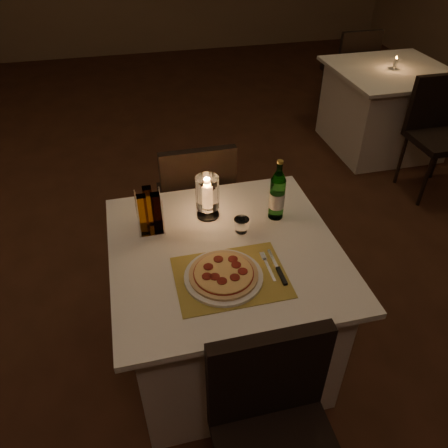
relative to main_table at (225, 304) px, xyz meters
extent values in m
cube|color=#432315|center=(-0.23, 0.43, -0.38)|extent=(8.00, 10.00, 0.02)
cube|color=white|center=(0.00, 0.00, -0.02)|extent=(0.88, 0.88, 0.71)
cube|color=white|center=(0.00, 0.00, 0.35)|extent=(1.00, 1.00, 0.03)
cube|color=black|center=(0.00, -0.61, 0.32)|extent=(0.42, 0.05, 0.42)
cylinder|color=black|center=(0.17, -0.63, -0.15)|extent=(0.03, 0.03, 0.44)
cube|color=black|center=(0.00, 0.80, 0.09)|extent=(0.42, 0.42, 0.05)
cube|color=black|center=(0.00, 0.61, 0.32)|extent=(0.42, 0.05, 0.42)
cylinder|color=black|center=(0.17, 0.97, -0.15)|extent=(0.03, 0.03, 0.44)
cylinder|color=black|center=(-0.17, 0.97, -0.15)|extent=(0.03, 0.03, 0.44)
cylinder|color=black|center=(0.17, 0.63, -0.15)|extent=(0.03, 0.03, 0.44)
cylinder|color=black|center=(-0.17, 0.63, -0.15)|extent=(0.03, 0.03, 0.44)
cube|color=#AC953B|center=(-0.02, -0.18, 0.37)|extent=(0.45, 0.34, 0.00)
cylinder|color=white|center=(-0.05, -0.18, 0.38)|extent=(0.32, 0.32, 0.01)
cylinder|color=#D8B77F|center=(-0.05, -0.18, 0.39)|extent=(0.28, 0.28, 0.01)
cylinder|color=maroon|center=(-0.05, -0.18, 0.40)|extent=(0.24, 0.24, 0.00)
cylinder|color=#EACC7F|center=(-0.05, -0.18, 0.40)|extent=(0.24, 0.24, 0.00)
cylinder|color=maroon|center=(0.01, -0.15, 0.40)|extent=(0.04, 0.04, 0.00)
cylinder|color=maroon|center=(0.01, -0.12, 0.40)|extent=(0.04, 0.04, 0.00)
cylinder|color=maroon|center=(-0.05, -0.10, 0.40)|extent=(0.04, 0.04, 0.00)
cylinder|color=maroon|center=(-0.10, -0.14, 0.40)|extent=(0.04, 0.04, 0.00)
cylinder|color=maroon|center=(-0.12, -0.19, 0.40)|extent=(0.04, 0.04, 0.00)
cylinder|color=maroon|center=(-0.09, -0.20, 0.40)|extent=(0.04, 0.04, 0.00)
cylinder|color=maroon|center=(-0.07, -0.23, 0.40)|extent=(0.04, 0.04, 0.00)
cylinder|color=maroon|center=(-0.01, -0.22, 0.40)|extent=(0.04, 0.04, 0.00)
cylinder|color=maroon|center=(0.03, -0.20, 0.40)|extent=(0.04, 0.04, 0.00)
cube|color=silver|center=(0.14, -0.18, 0.37)|extent=(0.01, 0.14, 0.00)
cube|color=silver|center=(0.14, -0.09, 0.37)|extent=(0.02, 0.05, 0.00)
cube|color=black|center=(0.18, -0.23, 0.38)|extent=(0.02, 0.10, 0.01)
cube|color=silver|center=(0.18, -0.12, 0.37)|extent=(0.01, 0.12, 0.00)
cylinder|color=#69AF5E|center=(0.29, 0.17, 0.47)|extent=(0.07, 0.07, 0.21)
cylinder|color=#69AF5E|center=(0.29, 0.17, 0.64)|extent=(0.03, 0.03, 0.04)
cylinder|color=gold|center=(0.29, 0.17, 0.66)|extent=(0.03, 0.03, 0.01)
cylinder|color=silver|center=(0.29, 0.17, 0.46)|extent=(0.07, 0.07, 0.08)
cylinder|color=white|center=(-0.02, 0.25, 0.37)|extent=(0.11, 0.11, 0.01)
cylinder|color=white|center=(-0.02, 0.25, 0.40)|extent=(0.02, 0.02, 0.04)
cylinder|color=white|center=(-0.02, 0.25, 0.50)|extent=(0.11, 0.11, 0.16)
cylinder|color=white|center=(-0.02, 0.25, 0.48)|extent=(0.03, 0.03, 0.12)
ellipsoid|color=orange|center=(-0.02, 0.25, 0.56)|extent=(0.02, 0.02, 0.03)
cube|color=white|center=(-0.30, 0.22, 0.37)|extent=(0.12, 0.12, 0.01)
cylinder|color=white|center=(-0.35, 0.16, 0.46)|extent=(0.01, 0.01, 0.18)
cylinder|color=white|center=(-0.24, 0.16, 0.46)|extent=(0.01, 0.01, 0.18)
cylinder|color=white|center=(-0.35, 0.27, 0.46)|extent=(0.01, 0.01, 0.18)
cylinder|color=white|center=(-0.24, 0.27, 0.46)|extent=(0.01, 0.01, 0.18)
cube|color=#BF8C33|center=(-0.33, 0.19, 0.47)|extent=(0.04, 0.04, 0.20)
cube|color=#3F1E14|center=(-0.27, 0.19, 0.47)|extent=(0.04, 0.04, 0.20)
cube|color=#BF8C33|center=(-0.30, 0.25, 0.47)|extent=(0.04, 0.04, 0.20)
cube|color=white|center=(1.98, 1.94, -0.02)|extent=(0.88, 0.88, 0.71)
cube|color=white|center=(1.98, 1.94, 0.35)|extent=(1.00, 1.00, 0.03)
cube|color=black|center=(1.98, 1.14, 0.09)|extent=(0.42, 0.42, 0.05)
cube|color=black|center=(1.98, 1.33, 0.32)|extent=(0.42, 0.05, 0.42)
cylinder|color=black|center=(1.81, 0.97, -0.15)|extent=(0.03, 0.03, 0.44)
cylinder|color=black|center=(1.81, 1.31, -0.15)|extent=(0.03, 0.03, 0.44)
cylinder|color=black|center=(2.15, 1.31, -0.15)|extent=(0.03, 0.03, 0.44)
cube|color=black|center=(1.98, 2.74, 0.09)|extent=(0.42, 0.42, 0.05)
cube|color=black|center=(1.98, 2.56, 0.32)|extent=(0.42, 0.05, 0.42)
cylinder|color=black|center=(2.15, 2.91, -0.15)|extent=(0.03, 0.03, 0.44)
cylinder|color=black|center=(1.81, 2.91, -0.15)|extent=(0.03, 0.03, 0.44)
cylinder|color=black|center=(2.15, 2.57, -0.15)|extent=(0.03, 0.03, 0.44)
cylinder|color=black|center=(1.81, 2.57, -0.15)|extent=(0.03, 0.03, 0.44)
cylinder|color=white|center=(1.98, 1.94, 0.41)|extent=(0.03, 0.03, 0.09)
ellipsoid|color=orange|center=(1.98, 1.94, 0.46)|extent=(0.01, 0.01, 0.02)
camera|label=1|loc=(-0.34, -1.40, 1.63)|focal=35.00mm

